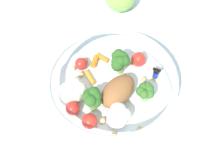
# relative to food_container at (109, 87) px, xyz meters

# --- Properties ---
(ground_plane) EXTENTS (2.40, 2.40, 0.00)m
(ground_plane) POSITION_rel_food_container_xyz_m (-0.01, 0.01, -0.03)
(ground_plane) COLOR silver
(food_container) EXTENTS (0.25, 0.25, 0.07)m
(food_container) POSITION_rel_food_container_xyz_m (0.00, 0.00, 0.00)
(food_container) COLOR white
(food_container) RESTS_ON ground_plane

